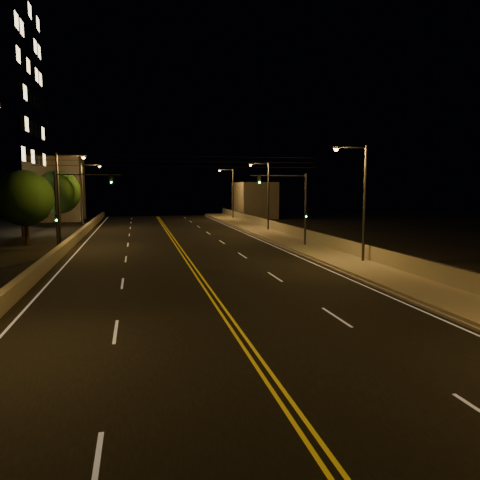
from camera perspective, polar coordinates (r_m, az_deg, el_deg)
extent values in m
cube|color=black|center=(28.12, -4.88, -4.69)|extent=(18.00, 120.00, 0.02)
cube|color=gray|center=(31.36, 15.11, -3.46)|extent=(3.60, 120.00, 0.30)
cube|color=gray|center=(30.56, 11.99, -3.77)|extent=(0.14, 120.00, 0.15)
cube|color=gray|center=(32.05, 17.77, -2.15)|extent=(0.30, 120.00, 1.00)
cube|color=gray|center=(28.43, -24.32, -4.26)|extent=(0.45, 120.00, 0.87)
cube|color=gray|center=(81.99, 1.74, 4.91)|extent=(6.00, 10.00, 6.13)
cube|color=gray|center=(79.83, -21.51, 5.78)|extent=(8.00, 8.00, 9.96)
cylinder|color=black|center=(31.98, 17.80, -1.21)|extent=(0.06, 120.00, 0.06)
cube|color=silver|center=(28.33, -22.46, -5.06)|extent=(0.12, 116.00, 0.00)
cube|color=silver|center=(30.44, 11.42, -3.90)|extent=(0.12, 116.00, 0.00)
cube|color=gold|center=(28.10, -5.19, -4.67)|extent=(0.12, 116.00, 0.00)
cube|color=gold|center=(28.14, -4.58, -4.65)|extent=(0.12, 116.00, 0.00)
cube|color=silver|center=(10.44, -17.18, -25.40)|extent=(0.12, 3.00, 0.00)
cube|color=silver|center=(18.69, -14.92, -10.69)|extent=(0.12, 3.00, 0.00)
cube|color=silver|center=(27.41, -14.14, -5.14)|extent=(0.12, 3.00, 0.00)
cube|color=silver|center=(36.27, -13.75, -2.28)|extent=(0.12, 3.00, 0.00)
cube|color=silver|center=(45.18, -13.51, -0.54)|extent=(0.12, 3.00, 0.00)
cube|color=silver|center=(54.13, -13.35, 0.62)|extent=(0.12, 3.00, 0.00)
cube|color=silver|center=(63.09, -13.23, 1.45)|extent=(0.12, 3.00, 0.00)
cube|color=silver|center=(72.05, -13.15, 2.07)|extent=(0.12, 3.00, 0.00)
cube|color=silver|center=(81.03, -13.08, 2.56)|extent=(0.12, 3.00, 0.00)
cube|color=silver|center=(20.35, 11.66, -9.17)|extent=(0.12, 3.00, 0.00)
cube|color=silver|center=(28.57, 4.26, -4.48)|extent=(0.12, 3.00, 0.00)
cube|color=silver|center=(37.15, 0.27, -1.88)|extent=(0.12, 3.00, 0.00)
cube|color=silver|center=(45.89, -2.21, -0.26)|extent=(0.12, 3.00, 0.00)
cube|color=silver|center=(54.72, -3.89, 0.85)|extent=(0.12, 3.00, 0.00)
cube|color=silver|center=(63.60, -5.10, 1.64)|extent=(0.12, 3.00, 0.00)
cube|color=silver|center=(72.50, -6.02, 2.24)|extent=(0.12, 3.00, 0.00)
cube|color=silver|center=(81.43, -6.73, 2.71)|extent=(0.12, 3.00, 0.00)
cylinder|color=#2D2D33|center=(33.52, 14.94, 4.05)|extent=(0.20, 0.20, 8.27)
cylinder|color=#2D2D33|center=(33.11, 13.42, 10.97)|extent=(2.20, 0.12, 0.12)
cube|color=#2D2D33|center=(32.64, 11.65, 10.95)|extent=(0.50, 0.25, 0.14)
sphere|color=#FF9E2D|center=(32.63, 11.65, 10.78)|extent=(0.28, 0.28, 0.28)
cylinder|color=#2D2D33|center=(56.14, 3.48, 5.20)|extent=(0.20, 0.20, 8.27)
cylinder|color=#2D2D33|center=(55.90, 2.41, 9.29)|extent=(2.20, 0.12, 0.12)
cube|color=#2D2D33|center=(55.62, 1.30, 9.24)|extent=(0.50, 0.25, 0.14)
sphere|color=#FF9E2D|center=(55.62, 1.30, 9.13)|extent=(0.28, 0.28, 0.28)
cylinder|color=#2D2D33|center=(76.50, -0.85, 5.59)|extent=(0.20, 0.20, 8.27)
cylinder|color=#2D2D33|center=(76.32, -1.67, 8.58)|extent=(2.20, 0.12, 0.12)
cube|color=#2D2D33|center=(76.12, -2.50, 8.53)|extent=(0.50, 0.25, 0.14)
sphere|color=#FF9E2D|center=(76.12, -2.49, 8.45)|extent=(0.28, 0.28, 0.28)
cylinder|color=#2D2D33|center=(43.45, -21.26, 4.36)|extent=(0.20, 0.20, 8.27)
cylinder|color=#2D2D33|center=(43.36, -20.02, 9.68)|extent=(2.20, 0.12, 0.12)
cube|color=#2D2D33|center=(43.23, -18.55, 9.65)|extent=(0.50, 0.25, 0.14)
sphere|color=#FF9E2D|center=(43.22, -18.55, 9.52)|extent=(0.28, 0.28, 0.28)
cylinder|color=#2D2D33|center=(61.78, -18.66, 5.00)|extent=(0.20, 0.20, 8.27)
cylinder|color=#2D2D33|center=(61.71, -17.78, 8.73)|extent=(2.20, 0.12, 0.12)
cube|color=#2D2D33|center=(61.62, -16.74, 8.71)|extent=(0.50, 0.25, 0.14)
sphere|color=#FF9E2D|center=(61.62, -16.74, 8.61)|extent=(0.28, 0.28, 0.28)
cylinder|color=#2D2D33|center=(41.88, 7.98, 3.53)|extent=(0.18, 0.18, 6.60)
cylinder|color=#2D2D33|center=(41.02, 4.74, 7.83)|extent=(5.00, 0.10, 0.10)
cube|color=black|center=(40.53, 2.35, 7.37)|extent=(0.28, 0.18, 0.80)
sphere|color=#19FF4C|center=(40.42, 2.39, 7.02)|extent=(0.14, 0.14, 0.14)
cube|color=black|center=(41.75, 8.04, 3.10)|extent=(0.22, 0.14, 0.55)
cylinder|color=#2D2D33|center=(39.73, -21.45, 2.97)|extent=(0.18, 0.18, 6.60)
cylinder|color=#2D2D33|center=(39.37, -18.01, 7.59)|extent=(5.00, 0.10, 0.10)
cube|color=black|center=(39.24, -15.43, 7.17)|extent=(0.28, 0.18, 0.80)
sphere|color=#19FF4C|center=(39.13, -15.43, 6.80)|extent=(0.14, 0.14, 0.14)
cube|color=black|center=(39.60, -21.46, 2.52)|extent=(0.22, 0.14, 0.55)
cylinder|color=black|center=(37.05, -6.96, 8.87)|extent=(22.00, 0.03, 0.03)
cylinder|color=black|center=(37.06, -6.97, 9.49)|extent=(22.00, 0.03, 0.03)
cylinder|color=black|center=(37.09, -6.98, 10.11)|extent=(22.00, 0.03, 0.03)
cylinder|color=black|center=(47.76, -24.56, 0.86)|extent=(0.36, 0.36, 2.43)
sphere|color=black|center=(47.58, -24.74, 4.66)|extent=(5.13, 5.13, 5.13)
cylinder|color=black|center=(56.09, -24.93, 1.57)|extent=(0.36, 0.36, 2.36)
sphere|color=black|center=(55.94, -25.09, 4.72)|extent=(4.99, 4.99, 4.99)
cylinder|color=black|center=(64.11, -21.14, 2.42)|extent=(0.36, 0.36, 2.63)
sphere|color=black|center=(63.98, -21.27, 5.48)|extent=(5.55, 5.55, 5.55)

